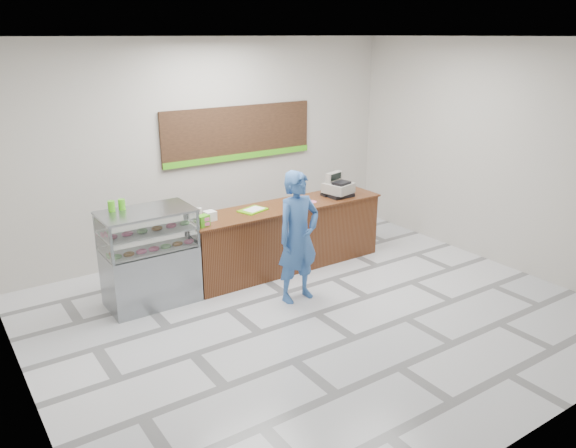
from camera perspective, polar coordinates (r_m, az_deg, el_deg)
floor at (r=7.57m, az=2.91°, el=-9.09°), size 7.00×7.00×0.00m
back_wall at (r=9.43m, az=-8.03°, el=7.68°), size 7.00×0.00×7.00m
ceiling at (r=6.69m, az=3.43°, el=18.46°), size 7.00×7.00×0.00m
sales_counter at (r=8.81m, az=-0.23°, el=-1.26°), size 3.26×0.76×1.03m
display_case at (r=7.81m, az=-13.89°, el=-3.26°), size 1.22×0.72×1.33m
menu_board at (r=9.61m, az=-5.00°, el=9.11°), size 2.80×0.06×0.90m
cash_register at (r=9.14m, az=5.08°, el=3.71°), size 0.48×0.50×0.37m
card_terminal at (r=9.14m, az=3.75°, el=2.96°), size 0.10×0.17×0.04m
serving_tray at (r=8.38m, az=-3.59°, el=1.42°), size 0.47×0.40×0.02m
napkin_box at (r=8.00m, az=-7.95°, el=0.84°), size 0.16×0.16×0.13m
straw_cup at (r=8.15m, az=-9.06°, el=1.15°), size 0.09×0.09×0.13m
promo_box at (r=7.75m, az=-8.65°, el=0.31°), size 0.20×0.17×0.16m
donut_decal at (r=8.82m, az=2.37°, el=2.27°), size 0.17×0.17×0.00m
green_cup_left at (r=7.66m, az=-17.50°, el=1.74°), size 0.09×0.09×0.14m
green_cup_right at (r=7.71m, az=-16.53°, el=1.91°), size 0.09×0.09×0.14m
customer at (r=7.62m, az=1.04°, el=-1.33°), size 0.69×0.48×1.83m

